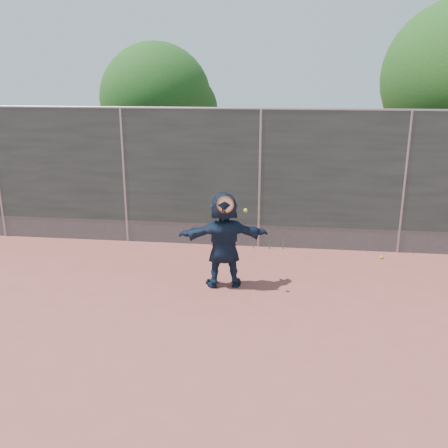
# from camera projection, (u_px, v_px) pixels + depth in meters

# --- Properties ---
(ground) EXTENTS (80.00, 80.00, 0.00)m
(ground) POSITION_uv_depth(u_px,v_px,m) (245.00, 320.00, 7.79)
(ground) COLOR #9E4C42
(ground) RESTS_ON ground
(player) EXTENTS (1.68, 0.82, 1.74)m
(player) POSITION_uv_depth(u_px,v_px,m) (224.00, 240.00, 8.84)
(player) COLOR #142237
(player) RESTS_ON ground
(ball_ground) EXTENTS (0.07, 0.07, 0.07)m
(ball_ground) POSITION_uv_depth(u_px,v_px,m) (381.00, 257.00, 10.37)
(ball_ground) COLOR #AAD72F
(ball_ground) RESTS_ON ground
(fence) EXTENTS (20.00, 0.06, 3.03)m
(fence) POSITION_uv_depth(u_px,v_px,m) (260.00, 176.00, 10.66)
(fence) COLOR #38423D
(fence) RESTS_ON ground
(swing_action) EXTENTS (0.53, 0.14, 0.51)m
(swing_action) POSITION_uv_depth(u_px,v_px,m) (227.00, 206.00, 8.45)
(swing_action) COLOR #C24412
(swing_action) RESTS_ON ground
(tree_left) EXTENTS (3.15, 3.00, 4.53)m
(tree_left) POSITION_uv_depth(u_px,v_px,m) (162.00, 102.00, 13.50)
(tree_left) COLOR #382314
(tree_left) RESTS_ON ground
(weed_clump) EXTENTS (0.68, 0.07, 0.30)m
(weed_clump) POSITION_uv_depth(u_px,v_px,m) (271.00, 243.00, 10.93)
(weed_clump) COLOR #387226
(weed_clump) RESTS_ON ground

